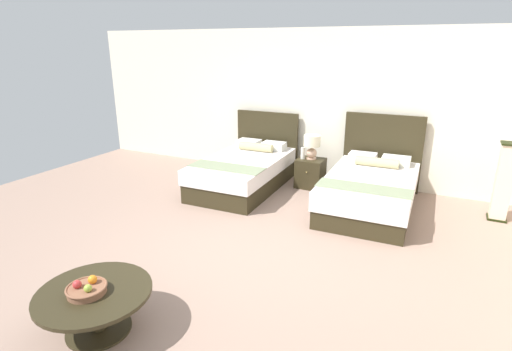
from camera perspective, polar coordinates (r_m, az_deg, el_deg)
name	(u,v)px	position (r m, az deg, el deg)	size (l,w,h in m)	color
ground_plane	(246,252)	(5.08, -1.43, -10.84)	(10.37, 10.12, 0.02)	gray
wall_back	(327,106)	(7.57, 10.12, 9.71)	(10.37, 0.12, 2.75)	silver
bed_near_window	(245,170)	(7.14, -1.60, 0.73)	(1.31, 2.23, 1.22)	#2F2817
bed_near_corner	(370,189)	(6.47, 16.04, -1.85)	(1.36, 2.21, 1.34)	#2F2817
nightstand	(310,173)	(7.23, 7.77, 0.35)	(0.47, 0.45, 0.52)	#2F2817
table_lamp	(312,144)	(7.11, 8.00, 4.44)	(0.30, 0.30, 0.43)	tan
vase	(303,153)	(7.14, 6.72, 3.20)	(0.08, 0.08, 0.21)	silver
coffee_table	(95,302)	(3.94, -22.01, -16.36)	(1.00, 1.00, 0.41)	#2F2817
fruit_bowl	(87,289)	(3.86, -23.05, -14.65)	(0.35, 0.35, 0.13)	brown
floor_lamp_corner	(504,182)	(6.75, 31.88, -0.81)	(0.25, 0.25, 1.16)	black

